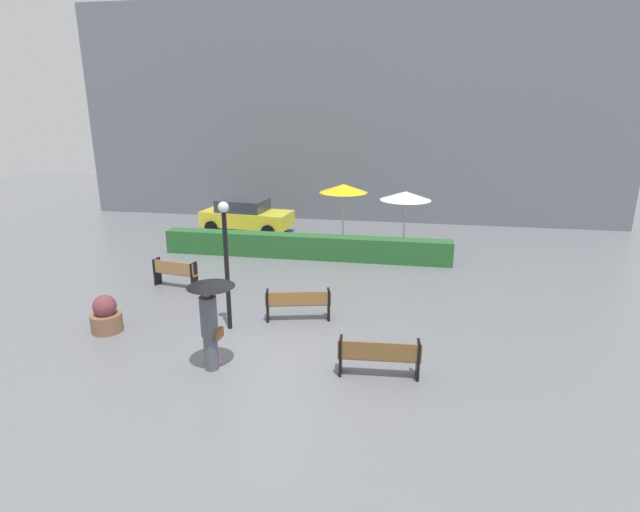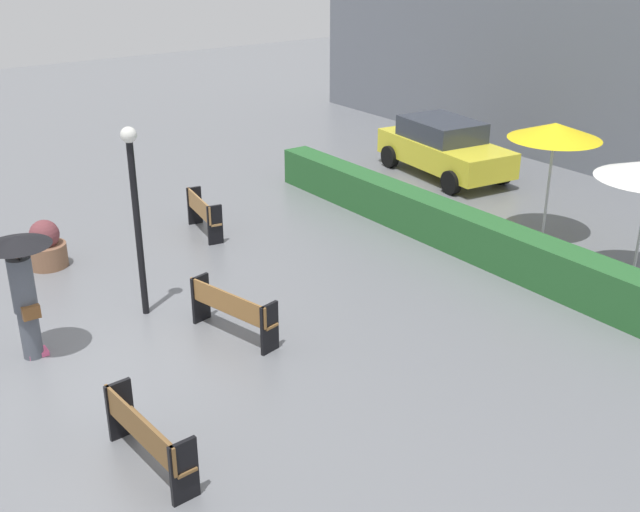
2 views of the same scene
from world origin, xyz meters
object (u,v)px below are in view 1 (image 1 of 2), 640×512
bench_near_right (379,356)px  planter_pot (106,316)px  patio_umbrella_yellow (343,188)px  parked_car (246,215)px  bench_mid_center (298,303)px  pedestrian_with_umbrella (210,310)px  lamp_post (226,252)px  bench_far_left (175,272)px  patio_umbrella_white (406,196)px

bench_near_right → planter_pot: bearing=171.6°
patio_umbrella_yellow → parked_car: patio_umbrella_yellow is taller
bench_mid_center → patio_umbrella_yellow: (0.18, 8.01, 1.95)m
pedestrian_with_umbrella → lamp_post: (-0.40, 2.15, 0.72)m
bench_mid_center → pedestrian_with_umbrella: pedestrian_with_umbrella is taller
bench_far_left → planter_pot: (-0.27, -3.50, -0.10)m
bench_mid_center → planter_pot: bearing=-161.9°
bench_mid_center → planter_pot: (-4.87, -1.59, -0.09)m
planter_pot → lamp_post: 3.68m
bench_near_right → patio_umbrella_white: 10.41m
parked_car → patio_umbrella_yellow: bearing=-18.2°
bench_near_right → patio_umbrella_yellow: bearing=101.9°
lamp_post → bench_far_left: bearing=136.4°
bench_near_right → pedestrian_with_umbrella: 3.86m
patio_umbrella_white → patio_umbrella_yellow: bearing=170.6°
bench_far_left → patio_umbrella_yellow: size_ratio=0.60×
patio_umbrella_white → bench_near_right: bearing=-91.9°
bench_far_left → patio_umbrella_yellow: 7.99m
bench_near_right → lamp_post: lamp_post is taller
bench_far_left → patio_umbrella_white: bearing=37.6°
bench_mid_center → patio_umbrella_yellow: bearing=88.7°
patio_umbrella_yellow → planter_pot: bearing=-117.7°
bench_near_right → parked_car: 14.17m
lamp_post → bench_mid_center: bearing=26.3°
pedestrian_with_umbrella → patio_umbrella_white: 11.37m
bench_far_left → parked_car: parked_car is taller
lamp_post → patio_umbrella_white: (4.46, 8.43, 0.15)m
bench_mid_center → bench_near_right: 3.60m
bench_near_right → parked_car: size_ratio=0.42×
bench_far_left → bench_mid_center: bearing=-22.5°
lamp_post → patio_umbrella_yellow: bearing=78.0°
parked_car → patio_umbrella_white: bearing=-15.2°
lamp_post → parked_car: lamp_post is taller
bench_near_right → planter_pot: size_ratio=1.81×
lamp_post → patio_umbrella_yellow: lamp_post is taller
planter_pot → patio_umbrella_yellow: bearing=62.3°
bench_near_right → patio_umbrella_white: (0.33, 10.25, 1.80)m
parked_car → lamp_post: bearing=-74.2°
pedestrian_with_umbrella → lamp_post: 2.30m
bench_mid_center → bench_far_left: 4.99m
patio_umbrella_white → parked_car: bearing=164.8°
planter_pot → parked_car: (0.20, 11.19, 0.38)m
lamp_post → patio_umbrella_white: size_ratio=1.39×
lamp_post → patio_umbrella_white: 9.54m
bench_mid_center → bench_near_right: (2.42, -2.66, -0.02)m
lamp_post → patio_umbrella_yellow: 9.06m
pedestrian_with_umbrella → lamp_post: lamp_post is taller
lamp_post → bench_near_right: bearing=-23.8°
bench_mid_center → bench_near_right: bearing=-47.8°
bench_far_left → patio_umbrella_yellow: (4.78, 6.10, 1.94)m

